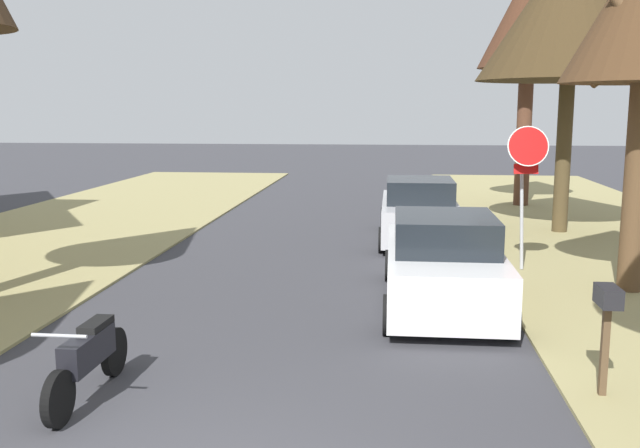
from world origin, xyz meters
The scene contains 7 objects.
stop_sign_far centered at (4.26, 9.21, 2.14)m, with size 0.81×0.75×2.90m.
street_tree_right_mid_b centered at (6.07, 13.89, 5.79)m, with size 4.71×4.71×7.59m.
street_tree_right_far centered at (5.97, 19.10, 6.14)m, with size 3.24×3.24×7.89m.
parked_sedan_white centered at (2.48, 6.48, 0.72)m, with size 1.94×4.40×1.57m.
parked_sedan_silver centered at (2.30, 12.42, 0.72)m, with size 1.94×4.40×1.57m.
parked_motorcycle centered at (-1.80, 2.24, 0.48)m, with size 0.60×2.05×0.97m.
curbside_mailbox centered at (4.03, 2.80, 1.06)m, with size 0.22×0.44×1.27m.
Camera 1 is at (1.60, -5.09, 3.28)m, focal length 39.42 mm.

